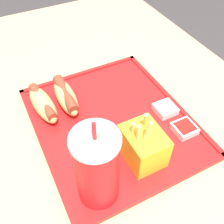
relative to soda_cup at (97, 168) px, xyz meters
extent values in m
plane|color=#383333|center=(0.20, -0.12, -0.81)|extent=(8.00, 8.00, 0.00)
cube|color=tan|center=(0.20, -0.12, -0.45)|extent=(1.26, 0.84, 0.71)
cube|color=red|center=(0.15, -0.11, -0.09)|extent=(0.41, 0.36, 0.01)
cube|color=red|center=(0.15, -0.28, -0.08)|extent=(0.41, 0.01, 0.00)
cube|color=red|center=(0.15, 0.07, -0.08)|extent=(0.41, 0.01, 0.00)
cube|color=red|center=(-0.05, -0.11, -0.08)|extent=(0.01, 0.36, 0.00)
cube|color=red|center=(0.35, -0.11, -0.08)|extent=(0.01, 0.36, 0.00)
cylinder|color=red|center=(0.00, 0.00, 0.00)|extent=(0.08, 0.08, 0.16)
cylinder|color=silver|center=(0.00, 0.00, 0.08)|extent=(0.08, 0.08, 0.01)
cylinder|color=red|center=(0.00, 0.00, 0.10)|extent=(0.01, 0.01, 0.03)
ellipsoid|color=tan|center=(0.26, 0.03, -0.06)|extent=(0.14, 0.06, 0.05)
cylinder|color=brown|center=(0.26, 0.03, -0.05)|extent=(0.13, 0.04, 0.02)
ellipsoid|color=tan|center=(0.26, -0.03, -0.06)|extent=(0.14, 0.05, 0.05)
cylinder|color=brown|center=(0.26, -0.03, -0.05)|extent=(0.13, 0.03, 0.03)
cube|color=gold|center=(0.03, -0.11, -0.05)|extent=(0.09, 0.07, 0.08)
cylinder|color=#EACC60|center=(0.04, -0.10, -0.02)|extent=(0.02, 0.01, 0.07)
cylinder|color=#EACC60|center=(0.02, -0.11, 0.00)|extent=(0.01, 0.02, 0.09)
cylinder|color=#EACC60|center=(0.05, -0.13, -0.01)|extent=(0.02, 0.02, 0.08)
cylinder|color=#EACC60|center=(0.03, -0.10, -0.01)|extent=(0.02, 0.01, 0.07)
cube|color=silver|center=(0.12, -0.24, -0.08)|extent=(0.05, 0.05, 0.02)
cube|color=white|center=(0.12, -0.24, -0.07)|extent=(0.04, 0.04, 0.00)
cube|color=silver|center=(0.05, -0.24, -0.08)|extent=(0.05, 0.05, 0.02)
cube|color=#B21914|center=(0.05, -0.24, -0.07)|extent=(0.04, 0.04, 0.00)
camera|label=1|loc=(-0.22, 0.08, 0.40)|focal=42.00mm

